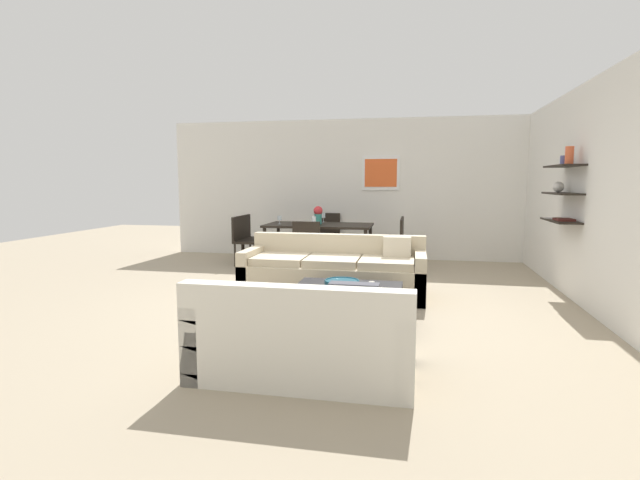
{
  "coord_description": "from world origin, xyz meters",
  "views": [
    {
      "loc": [
        1.02,
        -5.77,
        1.51
      ],
      "look_at": [
        -0.18,
        0.2,
        0.75
      ],
      "focal_mm": 26.63,
      "sensor_mm": 36.0,
      "label": 1
    }
  ],
  "objects_px": {
    "loveseat_white": "(305,338)",
    "wine_glass_foot": "(314,220)",
    "decorative_bowl": "(342,283)",
    "dining_chair_left_near": "(243,237)",
    "dining_chair_right_far": "(395,238)",
    "wine_glass_head": "(323,216)",
    "centerpiece_vase": "(318,214)",
    "dining_table": "(319,228)",
    "sofa_beige": "(335,273)",
    "dining_chair_left_far": "(251,235)",
    "wine_glass_left_near": "(280,218)",
    "dining_chair_foot": "(308,244)",
    "candle_jar": "(372,285)",
    "dining_chair_head": "(328,233)",
    "dining_chair_right_near": "(394,241)",
    "coffee_table": "(346,307)"
  },
  "relations": [
    {
      "from": "loveseat_white",
      "to": "dining_chair_left_far",
      "type": "relative_size",
      "value": 1.92
    },
    {
      "from": "loveseat_white",
      "to": "dining_chair_left_far",
      "type": "xyz_separation_m",
      "value": [
        -2.2,
        4.96,
        0.21
      ]
    },
    {
      "from": "dining_chair_left_near",
      "to": "wine_glass_foot",
      "type": "distance_m",
      "value": 1.4
    },
    {
      "from": "candle_jar",
      "to": "wine_glass_foot",
      "type": "relative_size",
      "value": 0.47
    },
    {
      "from": "dining_table",
      "to": "dining_chair_right_far",
      "type": "bearing_deg",
      "value": 9.14
    },
    {
      "from": "sofa_beige",
      "to": "wine_glass_head",
      "type": "xyz_separation_m",
      "value": [
        -0.64,
        2.53,
        0.58
      ]
    },
    {
      "from": "loveseat_white",
      "to": "dining_chair_left_near",
      "type": "bearing_deg",
      "value": 115.97
    },
    {
      "from": "coffee_table",
      "to": "dining_chair_head",
      "type": "height_order",
      "value": "dining_chair_head"
    },
    {
      "from": "decorative_bowl",
      "to": "wine_glass_left_near",
      "type": "xyz_separation_m",
      "value": [
        -1.62,
        3.18,
        0.43
      ]
    },
    {
      "from": "loveseat_white",
      "to": "wine_glass_foot",
      "type": "bearing_deg",
      "value": 101.29
    },
    {
      "from": "decorative_bowl",
      "to": "dining_chair_left_near",
      "type": "relative_size",
      "value": 0.43
    },
    {
      "from": "dining_chair_right_far",
      "to": "dining_chair_head",
      "type": "bearing_deg",
      "value": 153.44
    },
    {
      "from": "candle_jar",
      "to": "wine_glass_head",
      "type": "xyz_separation_m",
      "value": [
        -1.25,
        3.74,
        0.45
      ]
    },
    {
      "from": "loveseat_white",
      "to": "dining_chair_left_far",
      "type": "distance_m",
      "value": 5.43
    },
    {
      "from": "decorative_bowl",
      "to": "dining_chair_right_near",
      "type": "relative_size",
      "value": 0.43
    },
    {
      "from": "sofa_beige",
      "to": "dining_chair_right_far",
      "type": "distance_m",
      "value": 2.44
    },
    {
      "from": "dining_chair_right_far",
      "to": "dining_chair_foot",
      "type": "bearing_deg",
      "value": -140.6
    },
    {
      "from": "loveseat_white",
      "to": "wine_glass_foot",
      "type": "height_order",
      "value": "wine_glass_foot"
    },
    {
      "from": "wine_glass_foot",
      "to": "wine_glass_head",
      "type": "xyz_separation_m",
      "value": [
        -0.0,
        0.84,
        0.01
      ]
    },
    {
      "from": "candle_jar",
      "to": "dining_table",
      "type": "distance_m",
      "value": 3.55
    },
    {
      "from": "loveseat_white",
      "to": "wine_glass_head",
      "type": "distance_m",
      "value": 5.27
    },
    {
      "from": "sofa_beige",
      "to": "wine_glass_head",
      "type": "height_order",
      "value": "wine_glass_head"
    },
    {
      "from": "decorative_bowl",
      "to": "wine_glass_foot",
      "type": "distance_m",
      "value": 3.06
    },
    {
      "from": "loveseat_white",
      "to": "candle_jar",
      "type": "xyz_separation_m",
      "value": [
        0.38,
        1.43,
        0.13
      ]
    },
    {
      "from": "dining_chair_right_far",
      "to": "wine_glass_foot",
      "type": "distance_m",
      "value": 1.53
    },
    {
      "from": "dining_chair_left_far",
      "to": "dining_chair_head",
      "type": "xyz_separation_m",
      "value": [
        1.34,
        0.67,
        0.0
      ]
    },
    {
      "from": "dining_chair_foot",
      "to": "dining_chair_right_far",
      "type": "relative_size",
      "value": 1.0
    },
    {
      "from": "dining_chair_right_near",
      "to": "sofa_beige",
      "type": "bearing_deg",
      "value": -110.23
    },
    {
      "from": "sofa_beige",
      "to": "decorative_bowl",
      "type": "relative_size",
      "value": 6.35
    },
    {
      "from": "candle_jar",
      "to": "dining_chair_left_far",
      "type": "distance_m",
      "value": 4.38
    },
    {
      "from": "wine_glass_foot",
      "to": "loveseat_white",
      "type": "bearing_deg",
      "value": -78.71
    },
    {
      "from": "dining_chair_left_far",
      "to": "loveseat_white",
      "type": "bearing_deg",
      "value": -66.03
    },
    {
      "from": "decorative_bowl",
      "to": "candle_jar",
      "type": "xyz_separation_m",
      "value": [
        0.32,
        -0.02,
        -0.0
      ]
    },
    {
      "from": "loveseat_white",
      "to": "centerpiece_vase",
      "type": "relative_size",
      "value": 5.3
    },
    {
      "from": "candle_jar",
      "to": "wine_glass_head",
      "type": "relative_size",
      "value": 0.44
    },
    {
      "from": "dining_table",
      "to": "dining_chair_left_far",
      "type": "xyz_separation_m",
      "value": [
        -1.34,
        0.22,
        -0.18
      ]
    },
    {
      "from": "candle_jar",
      "to": "dining_chair_head",
      "type": "xyz_separation_m",
      "value": [
        -1.25,
        4.2,
        0.09
      ]
    },
    {
      "from": "dining_chair_left_far",
      "to": "wine_glass_left_near",
      "type": "height_order",
      "value": "wine_glass_left_near"
    },
    {
      "from": "dining_chair_left_near",
      "to": "dining_chair_right_far",
      "type": "height_order",
      "value": "same"
    },
    {
      "from": "dining_chair_right_far",
      "to": "wine_glass_head",
      "type": "distance_m",
      "value": 1.41
    },
    {
      "from": "coffee_table",
      "to": "loveseat_white",
      "type": "bearing_deg",
      "value": -95.14
    },
    {
      "from": "centerpiece_vase",
      "to": "dining_table",
      "type": "bearing_deg",
      "value": 1.81
    },
    {
      "from": "wine_glass_foot",
      "to": "dining_chair_head",
      "type": "bearing_deg",
      "value": 90.0
    },
    {
      "from": "dining_table",
      "to": "dining_chair_foot",
      "type": "bearing_deg",
      "value": -90.0
    },
    {
      "from": "decorative_bowl",
      "to": "dining_table",
      "type": "relative_size",
      "value": 0.2
    },
    {
      "from": "loveseat_white",
      "to": "wine_glass_head",
      "type": "xyz_separation_m",
      "value": [
        -0.86,
        5.16,
        0.58
      ]
    },
    {
      "from": "candle_jar",
      "to": "centerpiece_vase",
      "type": "relative_size",
      "value": 0.24
    },
    {
      "from": "dining_chair_right_near",
      "to": "wine_glass_left_near",
      "type": "relative_size",
      "value": 5.91
    },
    {
      "from": "wine_glass_left_near",
      "to": "dining_chair_right_far",
      "type": "bearing_deg",
      "value": 9.35
    },
    {
      "from": "decorative_bowl",
      "to": "wine_glass_foot",
      "type": "bearing_deg",
      "value": 107.83
    }
  ]
}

